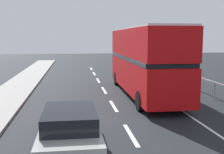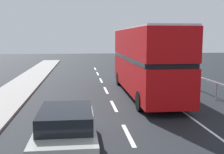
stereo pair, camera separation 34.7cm
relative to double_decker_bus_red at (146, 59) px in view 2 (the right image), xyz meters
The scene contains 3 objects.
lane_paint_markings 4.79m from the double_decker_bus_red, 95.81° to the right, with size 3.38×46.00×0.01m.
double_decker_bus_red is the anchor object (origin of this frame).
hatchback_car_near 9.67m from the double_decker_bus_red, 118.41° to the right, with size 1.89×4.42×1.40m.
Camera 2 is at (-1.76, -4.57, 3.62)m, focal length 45.46 mm.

